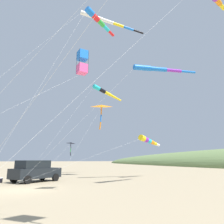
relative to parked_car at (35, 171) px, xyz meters
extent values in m
plane|color=tan|center=(1.00, 5.09, -0.95)|extent=(600.00, 600.00, 0.00)
cube|color=black|center=(-0.08, -0.06, -0.20)|extent=(4.59, 3.97, 0.84)
cube|color=black|center=(0.20, 0.14, 0.56)|extent=(3.05, 2.81, 0.68)
cylinder|color=black|center=(-0.76, -1.65, -0.62)|extent=(0.67, 0.56, 0.66)
cylinder|color=black|center=(-1.81, -0.13, -0.62)|extent=(0.67, 0.56, 0.66)
cylinder|color=black|center=(1.65, 0.01, -0.62)|extent=(0.67, 0.56, 0.66)
cylinder|color=black|center=(0.60, 1.54, -0.62)|extent=(0.67, 0.56, 0.66)
cylinder|color=white|center=(-4.11, 0.33, 16.74)|extent=(1.36, 0.56, 0.66)
cylinder|color=white|center=(-5.36, 0.41, 16.55)|extent=(1.35, 0.51, 0.60)
cylinder|color=white|center=(-6.62, 0.50, 16.36)|extent=(1.33, 0.46, 0.55)
cylinder|color=yellow|center=(-7.87, 0.59, 16.16)|extent=(1.32, 0.40, 0.50)
cylinder|color=blue|center=(-9.13, 0.68, 15.97)|extent=(1.31, 0.35, 0.45)
cylinder|color=black|center=(-10.38, 0.76, 15.78)|extent=(1.30, 0.30, 0.40)
cylinder|color=white|center=(2.67, 3.06, 7.89)|extent=(12.31, 5.56, 17.67)
cylinder|color=blue|center=(-3.36, 4.71, 13.69)|extent=(1.01, 0.89, 0.73)
cylinder|color=red|center=(-3.99, 4.38, 13.50)|extent=(0.96, 0.81, 0.65)
cylinder|color=green|center=(-4.62, 4.05, 13.32)|extent=(0.91, 0.73, 0.58)
cylinder|color=#1EB7C6|center=(-5.25, 3.72, 13.13)|extent=(0.86, 0.66, 0.50)
cylinder|color=red|center=(-5.88, 3.39, 12.94)|extent=(0.80, 0.58, 0.43)
cylinder|color=white|center=(0.15, 5.71, 6.35)|extent=(6.40, 1.70, 14.59)
cube|color=blue|center=(-3.14, 3.40, 10.06)|extent=(0.92, 0.92, 0.82)
cube|color=#EF4C93|center=(-3.14, 3.40, 8.76)|extent=(0.92, 0.92, 0.82)
cylinder|color=black|center=(-3.50, 2.95, 9.41)|extent=(0.02, 0.02, 2.12)
cylinder|color=black|center=(-2.69, 3.05, 9.41)|extent=(0.02, 0.02, 2.12)
cylinder|color=black|center=(-3.60, 3.76, 9.41)|extent=(0.02, 0.02, 2.12)
cylinder|color=black|center=(-2.79, 3.86, 9.41)|extent=(0.02, 0.02, 2.12)
cylinder|color=white|center=(-0.29, 10.58, 7.61)|extent=(13.02, 6.63, 17.12)
cylinder|color=white|center=(0.57, 13.25, 3.29)|extent=(5.73, 7.95, 8.48)
cylinder|color=#1EB7C6|center=(-7.74, -7.16, 11.04)|extent=(1.26, 0.89, 0.86)
cylinder|color=black|center=(-8.69, -7.41, 10.78)|extent=(1.22, 0.81, 0.78)
cylinder|color=yellow|center=(-9.64, -7.66, 10.51)|extent=(1.18, 0.72, 0.70)
cylinder|color=yellow|center=(-10.59, -7.92, 10.25)|extent=(1.13, 0.63, 0.62)
cylinder|color=yellow|center=(-11.53, -8.17, 9.99)|extent=(1.09, 0.54, 0.53)
cylinder|color=white|center=(-3.10, -3.90, 5.03)|extent=(8.35, 6.27, 11.97)
pyramid|color=black|center=(-4.92, -9.88, 3.30)|extent=(1.47, 1.30, 0.31)
cylinder|color=black|center=(-4.91, -9.89, 3.22)|extent=(0.54, 0.96, 0.25)
cylinder|color=black|center=(-4.94, -9.90, 2.89)|extent=(0.16, 0.12, 0.56)
cylinder|color=green|center=(-4.94, -9.93, 2.34)|extent=(0.17, 0.17, 0.56)
cylinder|color=black|center=(-4.95, -9.97, 1.79)|extent=(0.17, 0.13, 0.56)
cylinder|color=white|center=(-2.49, -5.75, 1.12)|extent=(4.84, 8.29, 4.14)
cylinder|color=blue|center=(-9.54, 2.86, 10.17)|extent=(1.94, 0.64, 0.67)
cylinder|color=blue|center=(-11.42, 2.93, 10.29)|extent=(1.93, 0.53, 0.57)
cylinder|color=purple|center=(-13.30, 3.01, 10.40)|extent=(1.92, 0.43, 0.47)
cylinder|color=blue|center=(-15.18, 3.09, 10.52)|extent=(1.91, 0.33, 0.36)
cylinder|color=white|center=(-3.63, 2.38, 4.51)|extent=(9.95, 0.87, 10.93)
cylinder|color=yellow|center=(-10.72, 0.29, 3.25)|extent=(0.92, 0.87, 0.73)
cylinder|color=purple|center=(-11.27, 0.04, 3.14)|extent=(0.88, 0.81, 0.66)
cylinder|color=#1EB7C6|center=(-11.81, -0.22, 3.03)|extent=(0.83, 0.74, 0.60)
cylinder|color=orange|center=(-12.36, -0.47, 2.92)|extent=(0.79, 0.67, 0.53)
cylinder|color=yellow|center=(-12.91, -0.72, 2.81)|extent=(0.75, 0.60, 0.46)
cylinder|color=white|center=(-13.45, -0.97, 2.70)|extent=(0.71, 0.53, 0.39)
cylinder|color=white|center=(-4.36, 1.49, 1.10)|extent=(12.18, 2.16, 4.10)
pyramid|color=orange|center=(-7.64, -4.54, 7.72)|extent=(2.45, 2.02, 0.69)
cylinder|color=black|center=(-7.65, -4.58, 7.60)|extent=(0.65, 1.69, 0.64)
cylinder|color=orange|center=(-7.64, -4.57, 7.02)|extent=(0.23, 0.23, 0.95)
cylinder|color=blue|center=(-7.59, -4.56, 6.08)|extent=(0.22, 0.17, 0.96)
cylinder|color=orange|center=(-7.53, -4.60, 5.13)|extent=(0.28, 0.29, 0.96)
cylinder|color=white|center=(-4.94, -3.05, 3.29)|extent=(5.43, 3.06, 8.48)
cylinder|color=orange|center=(-13.44, 9.30, 14.24)|extent=(1.11, 0.78, 0.48)
cylinder|color=yellow|center=(-14.36, 8.90, 14.32)|extent=(1.06, 0.69, 0.39)
cylinder|color=white|center=(-3.55, 11.36, 6.42)|extent=(13.38, 1.35, 14.75)
camera|label=1|loc=(0.86, 20.82, 0.94)|focal=34.50mm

